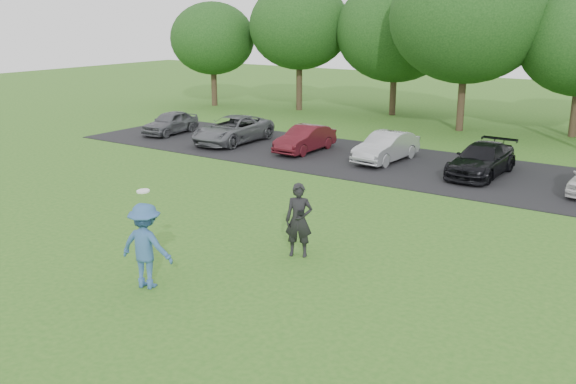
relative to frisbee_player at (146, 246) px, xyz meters
The scene contains 6 objects.
ground 1.38m from the frisbee_player, 33.33° to the left, with size 100.00×100.00×0.00m, color #2E641C.
parking_lot 13.62m from the frisbee_player, 86.39° to the left, with size 32.00×6.50×0.03m, color black.
frisbee_player is the anchor object (origin of this frame).
camera_bystander 3.73m from the frisbee_player, 63.47° to the left, with size 0.77×0.66×1.80m.
parked_cars 13.52m from the frisbee_player, 87.50° to the left, with size 28.13×4.60×1.18m.
tree_row 23.78m from the frisbee_player, 84.20° to the left, with size 42.39×9.85×8.64m.
Camera 1 is at (8.78, -9.36, 5.65)m, focal length 40.00 mm.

